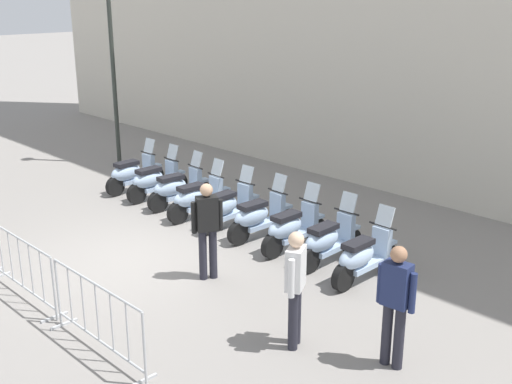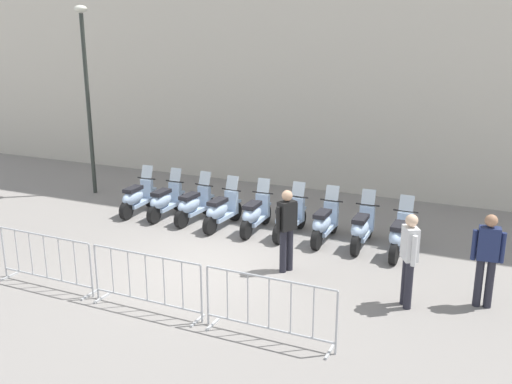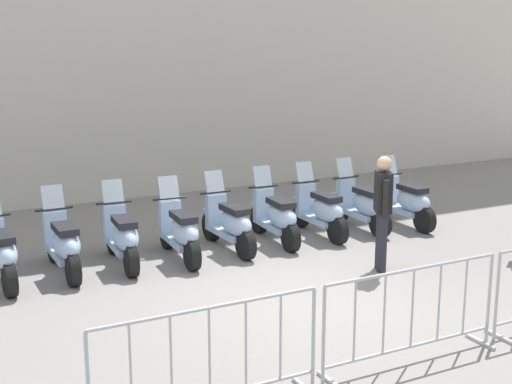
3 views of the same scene
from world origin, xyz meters
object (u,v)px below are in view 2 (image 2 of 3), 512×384
Objects in this scene: motorcycle_4 at (255,214)px; street_lamp at (87,83)px; barrier_segment_2 at (269,309)px; officer_near_row_end at (287,226)px; motorcycle_6 at (324,223)px; motorcycle_2 at (193,205)px; motorcycle_8 at (400,236)px; barrier_segment_0 at (46,261)px; motorcycle_5 at (289,219)px; barrier_segment_1 at (147,282)px; officer_mid_plaza at (487,255)px; officer_by_barriers at (409,255)px; motorcycle_7 at (362,229)px; motorcycle_1 at (165,201)px; motorcycle_3 at (221,211)px; motorcycle_0 at (137,198)px.

street_lamp is at bearing 169.13° from motorcycle_4.
barrier_segment_2 is 2.76m from officer_near_row_end.
motorcycle_4 is 1.00× the size of motorcycle_6.
motorcycle_6 is (3.56, 0.04, 0.00)m from motorcycle_2.
motorcycle_4 is at bearing 179.25° from motorcycle_8.
motorcycle_4 is 0.77× the size of barrier_segment_0.
street_lamp reaches higher than motorcycle_5.
motorcycle_5 is 4.65m from barrier_segment_1.
officer_mid_plaza and officer_by_barriers have the same top height.
officer_near_row_end is at bearing -117.93° from motorcycle_7.
motorcycle_6 reaches higher than barrier_segment_0.
motorcycle_6 is at bearing -7.99° from street_lamp.
motorcycle_2 is at bearing 132.56° from barrier_segment_2.
street_lamp is (-3.40, 1.14, 2.92)m from motorcycle_1.
motorcycle_3 and motorcycle_6 have the same top height.
motorcycle_0 is at bearing 162.60° from officer_by_barriers.
motorcycle_3 is at bearing -3.80° from motorcycle_1.
motorcycle_1 is 7.26m from officer_by_barriers.
motorcycle_7 is at bearing 86.46° from barrier_segment_2.
motorcycle_7 is 5.31m from barrier_segment_1.
motorcycle_8 is at bearing -0.61° from motorcycle_1.
motorcycle_0 is at bearing 105.51° from barrier_segment_0.
officer_mid_plaza reaches higher than motorcycle_8.
barrier_segment_1 is at bearing -42.99° from street_lamp.
motorcycle_3 is 6.07m from street_lamp.
officer_by_barriers is at bearing -46.50° from motorcycle_6.
officer_mid_plaza is (4.51, -1.91, 0.53)m from motorcycle_5.
barrier_segment_2 is 1.30× the size of officer_by_barriers.
motorcycle_4 is at bearing 130.32° from officer_near_row_end.
motorcycle_5 is 1.00× the size of motorcycle_8.
motorcycle_3 is (0.89, -0.12, 0.00)m from motorcycle_2.
officer_near_row_end is at bearing -24.15° from motorcycle_1.
motorcycle_7 is (4.44, 0.06, 0.00)m from motorcycle_2.
officer_by_barriers is at bearing -12.01° from officer_near_row_end.
motorcycle_0 is 7.43m from barrier_segment_2.
motorcycle_1 and motorcycle_8 have the same top height.
motorcycle_7 is 2.97m from officer_by_barriers.
street_lamp is (-8.44, 5.67, 2.85)m from barrier_segment_2.
officer_mid_plaza is (3.01, 2.64, 0.45)m from barrier_segment_2.
motorcycle_7 is (3.55, 0.18, 0.00)m from motorcycle_3.
motorcycle_2 is 5.33m from motorcycle_8.
officer_by_barriers is (5.93, -2.46, 0.53)m from motorcycle_2.
motorcycle_2 is at bearing 179.25° from motorcycle_8.
motorcycle_7 is at bearing 62.07° from officer_near_row_end.
motorcycle_3 is 2.67m from motorcycle_6.
motorcycle_5 is at bearing 157.01° from officer_mid_plaza.
street_lamp reaches higher than motorcycle_3.
motorcycle_8 is 0.99× the size of officer_by_barriers.
officer_by_barriers is at bearing 27.06° from barrier_segment_1.
motorcycle_4 is 5.10m from barrier_segment_2.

